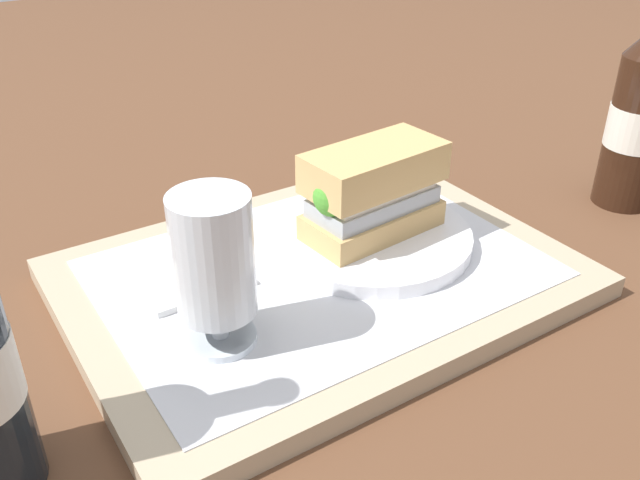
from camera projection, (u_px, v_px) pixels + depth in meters
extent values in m
plane|color=brown|center=(320.00, 287.00, 0.63)|extent=(3.00, 3.00, 0.00)
cube|color=tan|center=(320.00, 278.00, 0.63)|extent=(0.44, 0.32, 0.02)
cube|color=silver|center=(320.00, 268.00, 0.62)|extent=(0.38, 0.27, 0.00)
cylinder|color=white|center=(372.00, 237.00, 0.66)|extent=(0.19, 0.19, 0.01)
cube|color=tan|center=(372.00, 220.00, 0.65)|extent=(0.14, 0.08, 0.02)
cube|color=#9EA3A8|center=(373.00, 201.00, 0.64)|extent=(0.12, 0.07, 0.02)
cube|color=silver|center=(374.00, 189.00, 0.63)|extent=(0.11, 0.06, 0.01)
sphere|color=#47932D|center=(331.00, 195.00, 0.60)|extent=(0.04, 0.04, 0.04)
cube|color=tan|center=(375.00, 167.00, 0.62)|extent=(0.14, 0.08, 0.04)
cylinder|color=silver|center=(221.00, 338.00, 0.53)|extent=(0.06, 0.06, 0.01)
cylinder|color=silver|center=(219.00, 322.00, 0.52)|extent=(0.01, 0.01, 0.02)
cylinder|color=silver|center=(213.00, 255.00, 0.49)|extent=(0.06, 0.06, 0.09)
cylinder|color=gold|center=(216.00, 288.00, 0.51)|extent=(0.06, 0.06, 0.04)
cylinder|color=white|center=(214.00, 260.00, 0.49)|extent=(0.05, 0.05, 0.01)
cube|color=white|center=(192.00, 279.00, 0.60)|extent=(0.09, 0.07, 0.01)
cylinder|color=black|center=(637.00, 133.00, 0.74)|extent=(0.06, 0.06, 0.17)
cylinder|color=silver|center=(638.00, 126.00, 0.74)|extent=(0.07, 0.07, 0.05)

